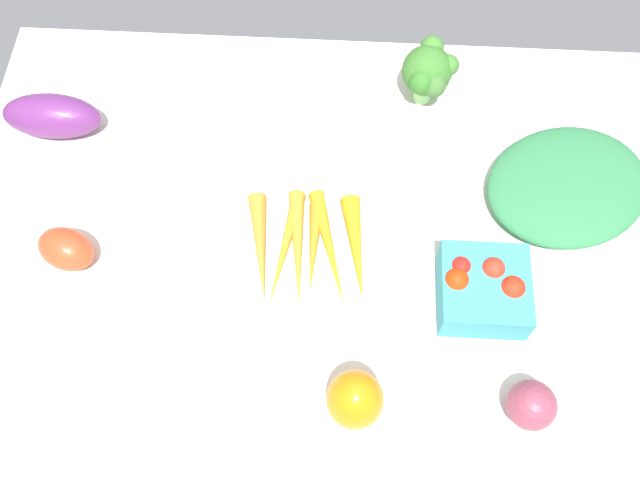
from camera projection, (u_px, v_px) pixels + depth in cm
name	position (u px, v px, depth cm)	size (l,w,h in cm)	color
tablecloth	(320.00, 250.00, 99.84)	(104.00, 76.00, 2.00)	silver
broccoli_head	(429.00, 71.00, 105.10)	(8.42, 9.48, 10.20)	#97D381
berry_basket	(483.00, 288.00, 92.72)	(11.58, 11.58, 6.74)	teal
roma_tomato	(66.00, 249.00, 95.57)	(7.97, 5.74, 5.74)	#D34221
bell_pepper_orange	(355.00, 400.00, 84.73)	(6.98, 6.98, 8.76)	orange
leafy_greens_clump	(568.00, 186.00, 100.73)	(23.87, 19.63, 4.68)	#2E7644
carrot_bunch	(309.00, 248.00, 97.44)	(18.29, 18.08, 2.91)	orange
eggplant	(52.00, 116.00, 105.05)	(14.72, 6.71, 6.71)	#64296B
red_onion_near_basket	(531.00, 405.00, 85.72)	(6.18, 6.18, 6.18)	#863A4C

